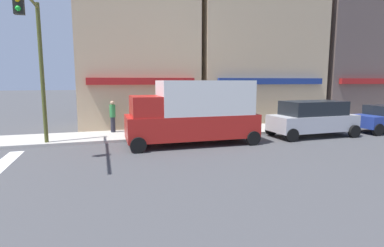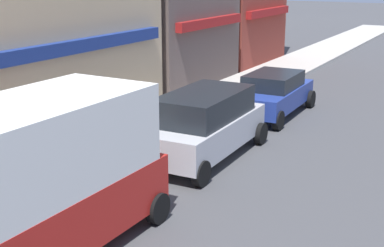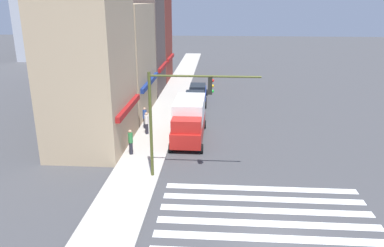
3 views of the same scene
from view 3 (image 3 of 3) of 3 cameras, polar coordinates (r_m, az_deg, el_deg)
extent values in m
plane|color=#424244|center=(18.05, 11.99, -16.76)|extent=(200.00, 200.00, 0.00)
cube|color=#B2ADA3|center=(18.49, -12.62, -15.59)|extent=(120.00, 3.00, 0.15)
cube|color=silver|center=(18.05, 12.00, -16.75)|extent=(0.57, 10.80, 0.01)
cube|color=silver|center=(19.01, 11.52, -14.72)|extent=(0.57, 10.80, 0.01)
cube|color=silver|center=(20.00, 11.11, -12.89)|extent=(0.57, 10.80, 0.01)
cube|color=silver|center=(21.01, 10.73, -11.23)|extent=(0.57, 10.80, 0.01)
cube|color=silver|center=(22.03, 10.40, -9.73)|extent=(0.57, 10.80, 0.01)
cube|color=tan|center=(26.94, -15.68, 11.31)|extent=(7.36, 5.00, 14.55)
cube|color=maroon|center=(27.00, -9.60, 2.48)|extent=(6.26, 0.30, 0.40)
cube|color=tan|center=(35.41, -10.79, 9.42)|extent=(9.11, 5.00, 9.94)
cube|color=navy|center=(35.19, -6.40, 6.32)|extent=(7.74, 0.30, 0.40)
cube|color=brown|center=(43.44, -8.06, 12.32)|extent=(6.69, 5.00, 11.68)
cube|color=maroon|center=(43.36, -4.43, 8.64)|extent=(5.69, 0.30, 0.40)
cube|color=maroon|center=(50.22, -6.42, 12.89)|extent=(6.52, 5.00, 11.19)
cube|color=maroon|center=(50.13, -3.28, 9.98)|extent=(5.54, 0.30, 0.40)
cylinder|color=#474C1E|center=(21.86, -6.29, -0.54)|extent=(0.18, 0.18, 6.46)
cylinder|color=#474C1E|center=(20.75, 1.94, 7.20)|extent=(0.12, 6.20, 0.12)
cube|color=black|center=(20.85, 2.78, 5.77)|extent=(0.32, 0.24, 0.95)
sphere|color=red|center=(20.78, 3.15, 6.56)|extent=(0.18, 0.18, 0.18)
sphere|color=#EAAD14|center=(20.84, 3.14, 5.75)|extent=(0.18, 0.18, 0.18)
sphere|color=green|center=(20.91, 3.12, 4.95)|extent=(0.18, 0.18, 0.18)
cube|color=#B21E19|center=(28.66, -0.47, -0.75)|extent=(6.22, 2.26, 1.10)
cube|color=silver|center=(28.84, -0.38, 2.19)|extent=(4.36, 2.24, 1.60)
cube|color=#B21E19|center=(26.46, -0.81, -0.10)|extent=(1.76, 2.11, 0.90)
cylinder|color=black|center=(26.45, -3.30, -3.72)|extent=(0.68, 0.22, 0.68)
cylinder|color=black|center=(26.27, 1.48, -3.85)|extent=(0.68, 0.22, 0.68)
cylinder|color=black|center=(31.47, -2.08, -0.05)|extent=(0.68, 0.22, 0.68)
cylinder|color=black|center=(31.32, 1.92, -0.14)|extent=(0.68, 0.22, 0.68)
cube|color=#B7B7BC|center=(35.23, 0.40, 2.70)|extent=(4.75, 2.02, 0.85)
cube|color=black|center=(35.03, 0.40, 3.96)|extent=(3.34, 1.83, 0.75)
cylinder|color=black|center=(33.57, -1.43, 1.14)|extent=(0.68, 0.22, 0.68)
cylinder|color=black|center=(33.45, 1.81, 1.08)|extent=(0.68, 0.22, 0.68)
cylinder|color=black|center=(37.28, -0.87, 2.90)|extent=(0.68, 0.22, 0.68)
cylinder|color=black|center=(37.17, 2.05, 2.85)|extent=(0.68, 0.22, 0.68)
cube|color=navy|center=(40.50, 0.88, 4.66)|extent=(4.44, 1.91, 0.70)
cube|color=black|center=(40.35, 0.89, 5.53)|extent=(2.46, 1.72, 0.55)
cylinder|color=black|center=(38.91, -0.59, 3.56)|extent=(0.68, 0.22, 0.68)
cylinder|color=black|center=(38.81, 2.06, 3.51)|extent=(0.68, 0.22, 0.68)
cylinder|color=black|center=(42.37, -0.20, 4.80)|extent=(0.68, 0.22, 0.68)
cylinder|color=black|center=(42.28, 2.24, 4.75)|extent=(0.68, 0.22, 0.68)
cylinder|color=#23232D|center=(29.76, -6.90, -0.79)|extent=(0.26, 0.26, 0.85)
cylinder|color=silver|center=(29.52, -6.96, 0.63)|extent=(0.32, 0.32, 0.70)
sphere|color=tan|center=(29.39, -6.99, 1.49)|extent=(0.22, 0.22, 0.22)
cylinder|color=#23232D|center=(26.05, -9.28, -3.74)|extent=(0.26, 0.26, 0.85)
cylinder|color=#2D7A3D|center=(25.77, -9.37, -2.15)|extent=(0.32, 0.32, 0.70)
sphere|color=tan|center=(25.61, -9.42, -1.18)|extent=(0.22, 0.22, 0.22)
cylinder|color=#23232D|center=(31.12, -7.17, 0.05)|extent=(0.26, 0.26, 0.85)
cylinder|color=#2D4C9E|center=(30.88, -7.23, 1.42)|extent=(0.32, 0.32, 0.70)
sphere|color=tan|center=(30.75, -7.26, 2.24)|extent=(0.22, 0.22, 0.22)
camera|label=1|loc=(26.59, 29.24, 0.12)|focal=28.00mm
camera|label=2|loc=(22.05, 16.33, 4.39)|focal=50.00mm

